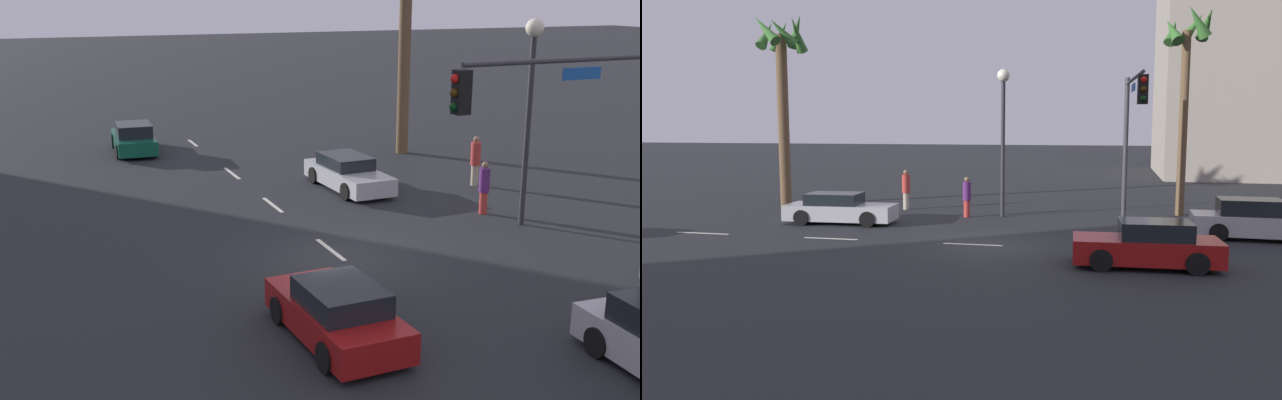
% 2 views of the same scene
% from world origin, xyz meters
% --- Properties ---
extents(ground_plane, '(220.00, 220.00, 0.00)m').
position_xyz_m(ground_plane, '(0.00, 0.00, 0.00)').
color(ground_plane, '#232628').
extents(lane_stripe_0, '(1.80, 0.14, 0.01)m').
position_xyz_m(lane_stripe_0, '(-18.00, 0.00, 0.01)').
color(lane_stripe_0, silver).
rests_on(lane_stripe_0, ground_plane).
extents(lane_stripe_1, '(2.18, 0.14, 0.01)m').
position_xyz_m(lane_stripe_1, '(-11.04, 0.00, 0.01)').
color(lane_stripe_1, silver).
rests_on(lane_stripe_1, ground_plane).
extents(lane_stripe_2, '(2.04, 0.14, 0.01)m').
position_xyz_m(lane_stripe_2, '(-5.84, 0.00, 0.01)').
color(lane_stripe_2, silver).
rests_on(lane_stripe_2, ground_plane).
extents(lane_stripe_3, '(2.06, 0.14, 0.01)m').
position_xyz_m(lane_stripe_3, '(-0.63, 0.00, 0.01)').
color(lane_stripe_3, silver).
rests_on(lane_stripe_3, ground_plane).
extents(car_0, '(4.58, 1.97, 1.26)m').
position_xyz_m(car_0, '(-6.96, 3.39, 0.59)').
color(car_0, '#B7B7BC').
rests_on(car_0, ground_plane).
extents(car_2, '(4.38, 2.04, 1.37)m').
position_xyz_m(car_2, '(-16.91, -3.01, 0.63)').
color(car_2, '#0F5138').
rests_on(car_2, ground_plane).
extents(car_3, '(4.18, 1.98, 1.34)m').
position_xyz_m(car_3, '(4.93, -2.21, 0.62)').
color(car_3, maroon).
rests_on(car_3, ground_plane).
extents(traffic_signal, '(0.51, 6.37, 6.03)m').
position_xyz_m(traffic_signal, '(4.68, 4.48, 4.17)').
color(traffic_signal, '#38383D').
rests_on(traffic_signal, ground_plane).
extents(streetlamp, '(0.56, 0.56, 6.48)m').
position_xyz_m(streetlamp, '(-0.63, 6.67, 4.51)').
color(streetlamp, '#2D2D33').
rests_on(streetlamp, ground_plane).
extents(pedestrian_0, '(0.52, 0.52, 1.93)m').
position_xyz_m(pedestrian_0, '(-5.57, 8.13, 1.02)').
color(pedestrian_0, '#B2A58C').
rests_on(pedestrian_0, ground_plane).
extents(pedestrian_1, '(0.50, 0.50, 1.79)m').
position_xyz_m(pedestrian_1, '(-2.16, 6.24, 0.95)').
color(pedestrian_1, '#BF3833').
rests_on(pedestrian_1, ground_plane).
extents(palm_tree_2, '(2.47, 2.79, 9.68)m').
position_xyz_m(palm_tree_2, '(-12.07, 8.43, 6.67)').
color(palm_tree_2, brown).
rests_on(palm_tree_2, ground_plane).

